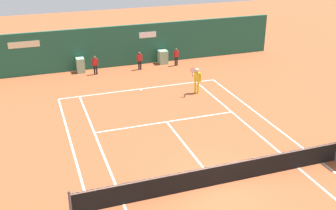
{
  "coord_description": "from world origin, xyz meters",
  "views": [
    {
      "loc": [
        -6.77,
        -13.12,
        9.99
      ],
      "look_at": [
        0.23,
        6.84,
        0.8
      ],
      "focal_mm": 44.52,
      "sensor_mm": 36.0,
      "label": 1
    }
  ],
  "objects_px": {
    "player_on_baseline": "(197,79)",
    "tennis_ball_near_service_line": "(245,128)",
    "ball_kid_right_post": "(140,60)",
    "ball_kid_centre_post": "(95,64)",
    "ball_kid_left_post": "(176,56)"
  },
  "relations": [
    {
      "from": "ball_kid_left_post",
      "to": "tennis_ball_near_service_line",
      "type": "distance_m",
      "value": 11.39
    },
    {
      "from": "ball_kid_centre_post",
      "to": "tennis_ball_near_service_line",
      "type": "relative_size",
      "value": 20.38
    },
    {
      "from": "player_on_baseline",
      "to": "ball_kid_right_post",
      "type": "distance_m",
      "value": 6.17
    },
    {
      "from": "ball_kid_left_post",
      "to": "ball_kid_centre_post",
      "type": "xyz_separation_m",
      "value": [
        -6.21,
        0.0,
        0.01
      ]
    },
    {
      "from": "ball_kid_right_post",
      "to": "ball_kid_left_post",
      "type": "xyz_separation_m",
      "value": [
        2.9,
        -0.0,
        0.0
      ]
    },
    {
      "from": "tennis_ball_near_service_line",
      "to": "ball_kid_centre_post",
      "type": "bearing_deg",
      "value": 117.41
    },
    {
      "from": "player_on_baseline",
      "to": "ball_kid_left_post",
      "type": "height_order",
      "value": "player_on_baseline"
    },
    {
      "from": "ball_kid_right_post",
      "to": "player_on_baseline",
      "type": "bearing_deg",
      "value": 99.2
    },
    {
      "from": "player_on_baseline",
      "to": "tennis_ball_near_service_line",
      "type": "relative_size",
      "value": 27.37
    },
    {
      "from": "ball_kid_right_post",
      "to": "ball_kid_centre_post",
      "type": "bearing_deg",
      "value": -11.22
    },
    {
      "from": "player_on_baseline",
      "to": "tennis_ball_near_service_line",
      "type": "height_order",
      "value": "player_on_baseline"
    },
    {
      "from": "ball_kid_right_post",
      "to": "ball_kid_centre_post",
      "type": "height_order",
      "value": "ball_kid_centre_post"
    },
    {
      "from": "tennis_ball_near_service_line",
      "to": "player_on_baseline",
      "type": "bearing_deg",
      "value": 94.38
    },
    {
      "from": "ball_kid_centre_post",
      "to": "tennis_ball_near_service_line",
      "type": "height_order",
      "value": "ball_kid_centre_post"
    },
    {
      "from": "ball_kid_centre_post",
      "to": "tennis_ball_near_service_line",
      "type": "xyz_separation_m",
      "value": [
        5.89,
        -11.36,
        -0.76
      ]
    }
  ]
}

